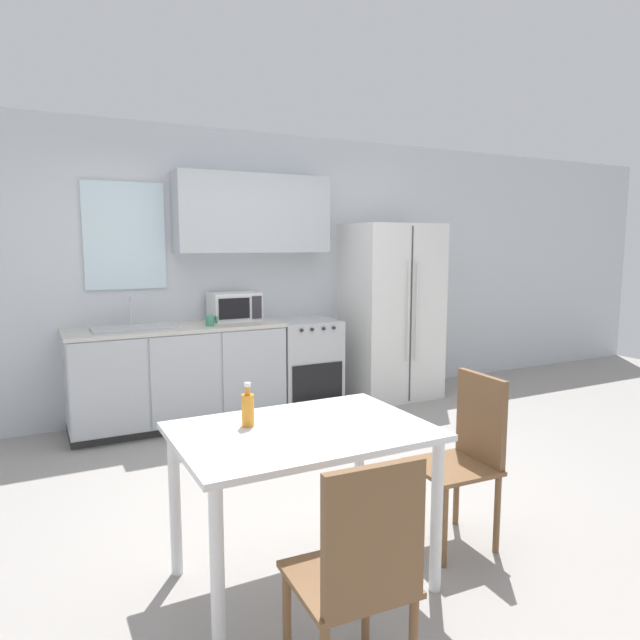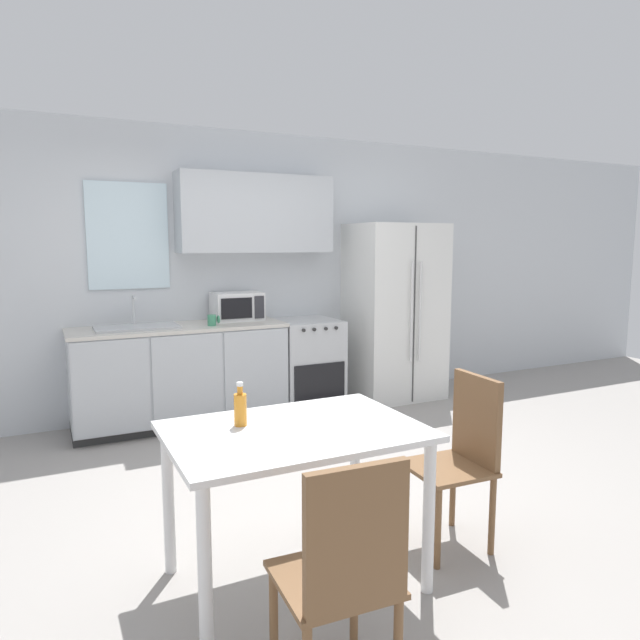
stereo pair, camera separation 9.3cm
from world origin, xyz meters
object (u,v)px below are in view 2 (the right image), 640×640
object	(u,v)px
refrigerator	(395,312)
dining_chair_side	(463,448)
dining_table	(294,451)
drink_bottle	(240,408)
coffee_mug	(213,320)
dining_chair_near	(345,568)
microwave	(237,306)
oven_range	(306,364)

from	to	relation	value
refrigerator	dining_chair_side	world-z (taller)	refrigerator
dining_table	dining_chair_side	size ratio (longest dim) A/B	1.26
dining_chair_side	drink_bottle	xyz separation A→B (m)	(-1.18, 0.21, 0.32)
coffee_mug	drink_bottle	distance (m)	2.46
dining_table	dining_chair_near	bearing A→B (deg)	-101.03
microwave	dining_chair_side	size ratio (longest dim) A/B	0.49
microwave	dining_chair_near	distance (m)	3.71
dining_table	dining_chair_near	size ratio (longest dim) A/B	1.26
coffee_mug	drink_bottle	size ratio (longest dim) A/B	0.50
microwave	dining_chair_near	world-z (taller)	microwave
coffee_mug	dining_chair_side	size ratio (longest dim) A/B	0.11
oven_range	dining_table	bearing A→B (deg)	-115.66
microwave	coffee_mug	distance (m)	0.41
oven_range	drink_bottle	world-z (taller)	drink_bottle
oven_range	dining_chair_side	world-z (taller)	dining_chair_side
dining_chair_near	drink_bottle	bearing A→B (deg)	96.45
refrigerator	microwave	bearing A→B (deg)	174.47
refrigerator	microwave	size ratio (longest dim) A/B	3.98
oven_range	microwave	distance (m)	0.89
dining_chair_side	dining_chair_near	bearing A→B (deg)	125.87
dining_table	dining_chair_side	xyz separation A→B (m)	(0.96, -0.06, -0.13)
coffee_mug	dining_chair_near	distance (m)	3.40
coffee_mug	oven_range	bearing A→B (deg)	7.41
microwave	dining_chair_side	xyz separation A→B (m)	(0.33, -2.86, -0.50)
drink_bottle	refrigerator	bearing A→B (deg)	44.71
refrigerator	oven_range	bearing A→B (deg)	178.24
dining_chair_side	drink_bottle	world-z (taller)	drink_bottle
coffee_mug	drink_bottle	xyz separation A→B (m)	(-0.53, -2.40, -0.10)
dining_chair_side	drink_bottle	bearing A→B (deg)	82.73
drink_bottle	dining_table	bearing A→B (deg)	-35.58
microwave	drink_bottle	xyz separation A→B (m)	(-0.84, -2.66, -0.18)
coffee_mug	drink_bottle	bearing A→B (deg)	-102.50
oven_range	dining_chair_side	bearing A→B (deg)	-96.70
refrigerator	dining_chair_near	distance (m)	4.24
oven_range	microwave	bearing A→B (deg)	168.70
refrigerator	dining_chair_near	xyz separation A→B (m)	(-2.46, -3.43, -0.38)
dining_chair_near	drink_bottle	distance (m)	0.99
oven_range	drink_bottle	size ratio (longest dim) A/B	4.22
microwave	coffee_mug	size ratio (longest dim) A/B	4.33
microwave	coffee_mug	world-z (taller)	microwave
oven_range	refrigerator	xyz separation A→B (m)	(1.02, -0.03, 0.47)
refrigerator	dining_chair_side	distance (m)	3.04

